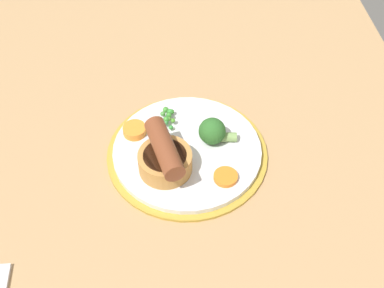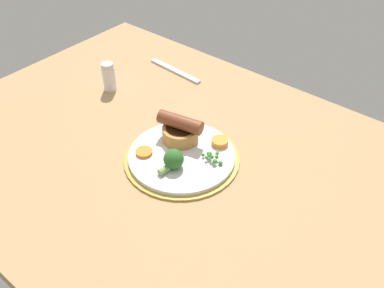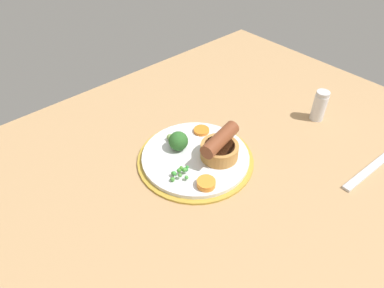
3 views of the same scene
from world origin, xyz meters
TOP-DOWN VIEW (x-y plane):
  - dining_table at (0.00, 0.00)cm, footprint 110.00×80.00cm
  - dinner_plate at (4.09, 0.47)cm, footprint 24.67×24.67cm
  - sausage_pudding at (0.68, 3.60)cm, footprint 10.41×7.90cm
  - pea_pile at (10.46, 2.41)cm, footprint 5.01×3.39cm
  - broccoli_floret_near at (5.35, -4.16)cm, footprint 4.17×5.95cm
  - carrot_slice_0 at (8.36, 7.73)cm, footprint 3.82×3.82cm
  - carrot_slice_1 at (-2.19, -4.89)cm, footprint 3.90×3.90cm
  - fork at (-20.82, 26.37)cm, footprint 18.06×2.70cm
  - salt_shaker at (-27.95, 8.85)cm, footprint 3.26×3.26cm

SIDE VIEW (x-z plane):
  - dining_table at x=0.00cm, z-range 0.00..3.00cm
  - fork at x=-20.82cm, z-range 3.00..3.60cm
  - dinner_plate at x=4.09cm, z-range 2.87..4.27cm
  - carrot_slice_1 at x=-2.19cm, z-range 4.40..5.11cm
  - carrot_slice_0 at x=8.36cm, z-range 4.40..5.65cm
  - pea_pile at x=10.46cm, z-range 4.50..6.21cm
  - broccoli_floret_near at x=5.35cm, z-range 4.31..8.47cm
  - salt_shaker at x=-27.95cm, z-range 2.96..10.60cm
  - sausage_pudding at x=0.68cm, z-range 3.89..10.08cm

